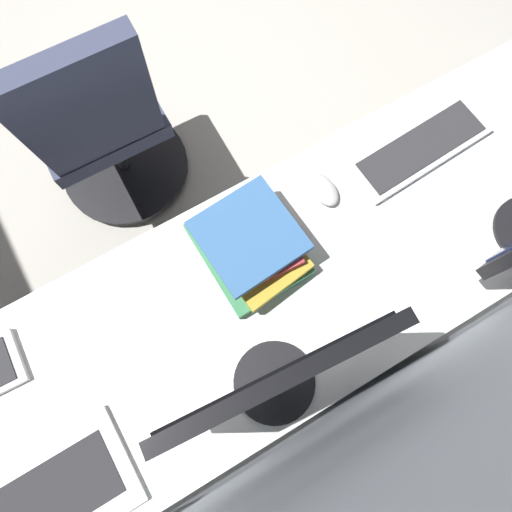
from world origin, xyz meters
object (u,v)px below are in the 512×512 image
at_px(monitor_primary, 278,380).
at_px(mouse_main, 324,190).
at_px(drawer_pedestal, 309,300).
at_px(office_chair, 102,128).
at_px(book_stack_near, 250,245).
at_px(keyboard_main, 420,148).

distance_m(monitor_primary, mouse_main, 0.57).
height_order(drawer_pedestal, office_chair, office_chair).
bearing_deg(drawer_pedestal, office_chair, -69.50).
relative_size(drawer_pedestal, mouse_main, 6.68).
bearing_deg(book_stack_near, mouse_main, -170.03).
xyz_separation_m(drawer_pedestal, mouse_main, (-0.12, -0.20, 0.40)).
xyz_separation_m(drawer_pedestal, monitor_primary, (0.26, 0.17, 0.62)).
xyz_separation_m(monitor_primary, book_stack_near, (-0.12, -0.32, -0.19)).
height_order(keyboard_main, mouse_main, mouse_main).
bearing_deg(keyboard_main, book_stack_near, 1.95).
bearing_deg(book_stack_near, office_chair, -75.10).
bearing_deg(monitor_primary, drawer_pedestal, -146.87).
distance_m(drawer_pedestal, office_chair, 0.96).
bearing_deg(keyboard_main, drawer_pedestal, 21.97).
height_order(monitor_primary, book_stack_near, monitor_primary).
relative_size(monitor_primary, book_stack_near, 1.60).
distance_m(keyboard_main, book_stack_near, 0.57).
height_order(monitor_primary, office_chair, monitor_primary).
relative_size(keyboard_main, book_stack_near, 1.42).
xyz_separation_m(keyboard_main, mouse_main, (0.31, -0.03, 0.01)).
bearing_deg(keyboard_main, monitor_primary, 26.42).
bearing_deg(drawer_pedestal, keyboard_main, -158.03).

